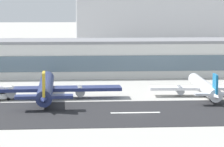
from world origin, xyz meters
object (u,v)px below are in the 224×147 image
(airliner_gold_tail_gate_1, at_px, (46,88))
(airliner_blue_tail_gate_2, at_px, (205,87))
(terminal_building, at_px, (115,57))
(distant_hotel_block, at_px, (157,19))

(airliner_gold_tail_gate_1, bearing_deg, airliner_blue_tail_gate_2, -89.11)
(terminal_building, relative_size, airliner_blue_tail_gate_2, 5.67)
(airliner_gold_tail_gate_1, bearing_deg, terminal_building, -25.49)
(terminal_building, height_order, airliner_gold_tail_gate_1, terminal_building)
(airliner_gold_tail_gate_1, height_order, airliner_blue_tail_gate_2, airliner_gold_tail_gate_1)
(distant_hotel_block, bearing_deg, terminal_building, -105.22)
(terminal_building, relative_size, distant_hotel_block, 2.25)
(terminal_building, xyz_separation_m, airliner_gold_tail_gate_1, (-23.22, -51.36, -3.55))
(airliner_gold_tail_gate_1, distance_m, airliner_blue_tail_gate_2, 44.94)
(distant_hotel_block, xyz_separation_m, airliner_blue_tail_gate_2, (-14.37, -182.26, -14.87))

